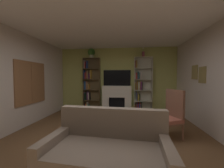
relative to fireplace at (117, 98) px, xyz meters
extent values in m
plane|color=brown|center=(0.00, -3.11, -0.58)|extent=(7.76, 7.76, 0.00)
cube|color=tan|center=(0.00, 0.16, 0.78)|extent=(5.10, 0.06, 2.71)
cube|color=olive|center=(2.47, -1.85, 0.93)|extent=(0.03, 0.34, 0.44)
cube|color=#4F69AB|center=(2.46, -1.85, 0.93)|extent=(0.01, 0.28, 0.38)
cube|color=olive|center=(2.47, -1.42, 1.02)|extent=(0.03, 0.33, 0.42)
cube|color=#95A054|center=(2.46, -1.42, 1.02)|extent=(0.01, 0.27, 0.36)
cube|color=#8F603D|center=(-2.47, -1.96, 0.70)|extent=(0.04, 1.27, 1.28)
cube|color=silver|center=(-2.45, -1.96, 0.70)|extent=(0.01, 1.17, 1.18)
cube|color=#8F603D|center=(-2.45, -1.96, 0.70)|extent=(0.01, 0.02, 1.18)
cube|color=#8F603D|center=(-2.45, -1.96, 0.70)|extent=(0.01, 1.17, 0.02)
cube|color=white|center=(0.00, -3.11, 2.16)|extent=(5.10, 6.58, 0.06)
cube|color=white|center=(-0.48, 0.00, -0.28)|extent=(0.28, 0.25, 0.60)
cube|color=white|center=(0.48, 0.00, -0.28)|extent=(0.28, 0.25, 0.60)
cube|color=white|center=(0.00, 0.00, 0.26)|extent=(1.24, 0.25, 0.49)
cube|color=black|center=(0.00, 0.09, -0.28)|extent=(0.68, 0.08, 0.60)
cube|color=#505A4A|center=(0.00, -0.27, -0.56)|extent=(1.34, 0.30, 0.03)
cube|color=black|center=(0.00, 0.10, 0.84)|extent=(1.17, 0.06, 0.67)
cube|color=brown|center=(-1.45, -0.01, 0.56)|extent=(0.02, 0.27, 2.28)
cube|color=brown|center=(-0.74, -0.01, 0.56)|extent=(0.02, 0.27, 2.28)
cube|color=brown|center=(-1.10, 0.12, 0.56)|extent=(0.73, 0.02, 2.28)
cube|color=brown|center=(-1.10, -0.01, -0.57)|extent=(0.69, 0.27, 0.02)
cube|color=black|center=(-1.42, 0.03, -0.42)|extent=(0.03, 0.16, 0.27)
cube|color=#AC3220|center=(-1.36, 0.02, -0.42)|extent=(0.04, 0.18, 0.28)
cube|color=olive|center=(-1.32, 0.00, -0.39)|extent=(0.02, 0.21, 0.35)
cube|color=beige|center=(-1.29, 0.01, -0.38)|extent=(0.03, 0.19, 0.37)
cube|color=#276552|center=(-1.24, -0.01, -0.44)|extent=(0.03, 0.23, 0.24)
cube|color=brown|center=(-1.10, -0.01, -0.12)|extent=(0.69, 0.27, 0.02)
cube|color=#4E3D74|center=(-1.42, 0.03, 0.04)|extent=(0.03, 0.15, 0.31)
cube|color=black|center=(-1.38, -0.01, 0.03)|extent=(0.04, 0.23, 0.29)
cube|color=black|center=(-1.32, 0.00, 0.05)|extent=(0.03, 0.22, 0.33)
cube|color=#5E3664|center=(-1.28, 0.01, 0.07)|extent=(0.04, 0.20, 0.36)
cube|color=beige|center=(-1.23, 0.02, 0.04)|extent=(0.04, 0.18, 0.32)
cube|color=black|center=(-1.19, 0.02, 0.05)|extent=(0.02, 0.18, 0.33)
cube|color=brown|center=(-1.10, -0.01, 0.33)|extent=(0.69, 0.27, 0.02)
cube|color=#1C4794|center=(-1.41, 0.03, 0.52)|extent=(0.04, 0.15, 0.36)
cube|color=#1F5197|center=(-1.37, 0.02, 0.49)|extent=(0.04, 0.18, 0.30)
cube|color=brown|center=(-1.33, 0.01, 0.52)|extent=(0.02, 0.19, 0.36)
cube|color=olive|center=(-1.28, 0.00, 0.49)|extent=(0.04, 0.22, 0.31)
cube|color=#A67735|center=(-1.22, 0.02, 0.46)|extent=(0.04, 0.18, 0.24)
cube|color=brown|center=(-1.10, -0.01, 0.79)|extent=(0.69, 0.27, 0.02)
cube|color=#1C3E95|center=(-1.42, 0.01, 0.99)|extent=(0.02, 0.20, 0.39)
cube|color=#B03533|center=(-1.38, 0.02, 0.94)|extent=(0.04, 0.18, 0.27)
cube|color=#A63727|center=(-1.33, 0.02, 0.96)|extent=(0.04, 0.17, 0.32)
cube|color=olive|center=(-1.28, 0.00, 0.97)|extent=(0.04, 0.21, 0.35)
cube|color=#622B6C|center=(-1.22, 0.03, 0.91)|extent=(0.03, 0.16, 0.23)
cube|color=#663565|center=(-1.18, 0.03, 0.93)|extent=(0.04, 0.16, 0.27)
cube|color=olive|center=(-1.13, -0.01, 0.99)|extent=(0.04, 0.23, 0.39)
cube|color=brown|center=(-1.10, -0.01, 1.24)|extent=(0.69, 0.27, 0.02)
cube|color=beige|center=(-1.42, 0.01, 1.44)|extent=(0.03, 0.19, 0.37)
cube|color=#AA2224|center=(-1.38, 0.03, 1.40)|extent=(0.04, 0.16, 0.29)
cube|color=black|center=(-1.33, 0.01, 1.37)|extent=(0.03, 0.20, 0.24)
cube|color=#28408F|center=(-1.30, 0.01, 1.42)|extent=(0.02, 0.20, 0.33)
cube|color=brown|center=(-1.10, -0.01, 1.69)|extent=(0.69, 0.27, 0.02)
cube|color=beige|center=(0.74, -0.03, 0.56)|extent=(0.02, 0.32, 2.28)
cube|color=beige|center=(1.45, -0.03, 0.56)|extent=(0.02, 0.32, 2.28)
cube|color=beige|center=(1.10, 0.12, 0.56)|extent=(0.73, 0.02, 2.28)
cube|color=beige|center=(1.10, -0.03, -0.57)|extent=(0.69, 0.32, 0.02)
cube|color=olive|center=(0.77, 0.02, -0.43)|extent=(0.03, 0.18, 0.26)
cube|color=brown|center=(0.82, -0.02, -0.41)|extent=(0.04, 0.25, 0.30)
cube|color=#643175|center=(0.87, 0.01, -0.39)|extent=(0.04, 0.20, 0.34)
cube|color=red|center=(0.92, 0.00, -0.37)|extent=(0.03, 0.21, 0.38)
cube|color=#1B419A|center=(0.96, -0.02, -0.40)|extent=(0.03, 0.26, 0.33)
cube|color=brown|center=(1.00, -0.01, -0.37)|extent=(0.03, 0.24, 0.37)
cube|color=black|center=(1.05, 0.00, -0.37)|extent=(0.03, 0.23, 0.39)
cube|color=beige|center=(1.10, -0.03, -0.12)|extent=(0.69, 0.32, 0.02)
cube|color=#286751|center=(0.77, 0.02, 0.05)|extent=(0.03, 0.18, 0.32)
cube|color=beige|center=(0.81, 0.00, 0.05)|extent=(0.03, 0.22, 0.32)
cube|color=#313C9A|center=(0.85, -0.01, 0.07)|extent=(0.02, 0.24, 0.36)
cube|color=olive|center=(0.88, 0.01, 0.08)|extent=(0.02, 0.20, 0.38)
cube|color=olive|center=(0.92, 0.01, 0.02)|extent=(0.04, 0.19, 0.27)
cube|color=black|center=(0.97, 0.01, 0.03)|extent=(0.02, 0.19, 0.29)
cube|color=beige|center=(1.10, -0.03, 0.33)|extent=(0.69, 0.32, 0.02)
cube|color=olive|center=(0.78, 0.02, 0.49)|extent=(0.04, 0.18, 0.29)
cube|color=brown|center=(0.82, 0.00, 0.51)|extent=(0.03, 0.21, 0.35)
cube|color=olive|center=(0.87, 0.01, 0.54)|extent=(0.03, 0.19, 0.39)
cube|color=silver|center=(0.93, -0.02, 0.51)|extent=(0.04, 0.26, 0.33)
cube|color=#A77720|center=(0.97, 0.00, 0.53)|extent=(0.03, 0.22, 0.37)
cube|color=#652963|center=(1.01, -0.02, 0.51)|extent=(0.04, 0.26, 0.33)
cube|color=black|center=(1.06, 0.02, 0.52)|extent=(0.04, 0.18, 0.35)
cube|color=beige|center=(1.10, -0.03, 0.79)|extent=(0.69, 0.32, 0.02)
cube|color=beige|center=(0.78, 0.01, 0.92)|extent=(0.04, 0.20, 0.25)
cube|color=#B62F34|center=(0.83, 0.00, 0.93)|extent=(0.04, 0.21, 0.26)
cube|color=#2F6939|center=(0.88, 0.01, 0.95)|extent=(0.02, 0.20, 0.31)
cube|color=#263B96|center=(0.91, 0.00, 0.95)|extent=(0.02, 0.21, 0.30)
cube|color=#3A6848|center=(0.95, -0.01, 0.93)|extent=(0.04, 0.25, 0.27)
cube|color=beige|center=(1.00, -0.03, 0.95)|extent=(0.03, 0.27, 0.30)
cube|color=beige|center=(1.10, -0.03, 1.24)|extent=(0.69, 0.32, 0.02)
cube|color=#974C40|center=(0.78, 0.01, 1.41)|extent=(0.03, 0.20, 0.31)
cube|color=olive|center=(0.83, -0.02, 1.41)|extent=(0.03, 0.26, 0.32)
cube|color=beige|center=(0.87, 0.00, 1.38)|extent=(0.03, 0.22, 0.26)
cube|color=beige|center=(1.10, -0.03, 1.69)|extent=(0.69, 0.32, 0.02)
cylinder|color=beige|center=(-1.10, -0.02, 1.76)|extent=(0.18, 0.18, 0.13)
sphere|color=#3D7A2F|center=(-1.10, -0.02, 1.95)|extent=(0.31, 0.31, 0.31)
cylinder|color=#984051|center=(1.10, -0.02, 1.81)|extent=(0.11, 0.11, 0.23)
cylinder|color=#4C7F3F|center=(1.09, 0.00, 2.00)|extent=(0.01, 0.01, 0.15)
sphere|color=silver|center=(1.09, 0.00, 2.08)|extent=(0.05, 0.05, 0.05)
cylinder|color=#4C7F3F|center=(1.09, 0.00, 2.00)|extent=(0.01, 0.01, 0.14)
sphere|color=silver|center=(1.09, 0.00, 2.07)|extent=(0.05, 0.05, 0.05)
cylinder|color=#4C7F3F|center=(1.09, -0.03, 1.99)|extent=(0.01, 0.01, 0.13)
sphere|color=silver|center=(1.09, -0.03, 2.06)|extent=(0.05, 0.05, 0.05)
cylinder|color=#4C7F3F|center=(1.09, -0.03, 2.00)|extent=(0.01, 0.01, 0.14)
sphere|color=silver|center=(1.09, -0.03, 2.07)|extent=(0.05, 0.05, 0.05)
cube|color=#7B6A5E|center=(0.17, -3.96, -0.35)|extent=(1.83, 1.05, 0.45)
cube|color=#7B6A5E|center=(0.20, -3.59, 0.11)|extent=(1.77, 0.30, 0.48)
cube|color=#7B6A5E|center=(0.98, -4.03, -0.29)|extent=(0.21, 0.92, 0.58)
cube|color=#7B6A5E|center=(-0.64, -3.90, -0.29)|extent=(0.21, 0.92, 0.58)
cylinder|color=brown|center=(1.70, -2.63, -0.37)|extent=(0.04, 0.04, 0.41)
cylinder|color=brown|center=(1.50, -2.14, -0.37)|extent=(0.04, 0.04, 0.41)
cylinder|color=brown|center=(1.20, -2.85, -0.37)|extent=(0.04, 0.04, 0.41)
cylinder|color=brown|center=(0.99, -2.35, -0.37)|extent=(0.04, 0.04, 0.41)
cube|color=#A15545|center=(1.35, -2.49, -0.13)|extent=(0.77, 0.76, 0.08)
cube|color=brown|center=(1.35, -2.49, -0.19)|extent=(0.77, 0.76, 0.04)
cube|color=brown|center=(1.59, -2.39, 0.20)|extent=(0.28, 0.56, 0.74)
camera|label=1|loc=(0.46, -5.82, 0.85)|focal=21.94mm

